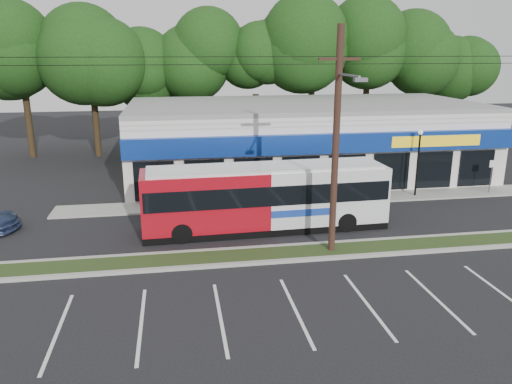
{
  "coord_description": "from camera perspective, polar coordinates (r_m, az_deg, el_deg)",
  "views": [
    {
      "loc": [
        -3.9,
        -19.51,
        8.97
      ],
      "look_at": [
        0.15,
        5.0,
        1.87
      ],
      "focal_mm": 35.0,
      "sensor_mm": 36.0,
      "label": 1
    }
  ],
  "objects": [
    {
      "name": "metrobus",
      "position": [
        25.46,
        1.13,
        -0.46
      ],
      "size": [
        12.58,
        3.04,
        3.36
      ],
      "rotation": [
        0.0,
        0.0,
        0.03
      ],
      "color": "#A30C18",
      "rests_on": "ground"
    },
    {
      "name": "ground",
      "position": [
        21.82,
        1.77,
        -8.33
      ],
      "size": [
        120.0,
        120.0,
        0.0
      ],
      "primitive_type": "plane",
      "color": "black",
      "rests_on": "ground"
    },
    {
      "name": "curb_north",
      "position": [
        23.46,
        0.9,
        -6.34
      ],
      "size": [
        40.0,
        0.25,
        0.14
      ],
      "primitive_type": "cube",
      "color": "#9E9E93",
      "rests_on": "ground"
    },
    {
      "name": "sidewalk",
      "position": [
        31.17,
        7.63,
        -0.83
      ],
      "size": [
        32.0,
        2.2,
        0.1
      ],
      "primitive_type": "cube",
      "color": "#9E9E93",
      "rests_on": "ground"
    },
    {
      "name": "utility_pole",
      "position": [
        21.8,
        8.79,
        6.38
      ],
      "size": [
        50.0,
        2.77,
        10.0
      ],
      "color": "black",
      "rests_on": "ground"
    },
    {
      "name": "strip_mall",
      "position": [
        37.19,
        5.44,
        6.09
      ],
      "size": [
        25.0,
        12.55,
        5.3
      ],
      "color": "silver",
      "rests_on": "ground"
    },
    {
      "name": "tree_line",
      "position": [
        46.19,
        0.49,
        15.26
      ],
      "size": [
        46.76,
        6.76,
        11.83
      ],
      "color": "black",
      "rests_on": "ground"
    },
    {
      "name": "lamp_post",
      "position": [
        32.6,
        18.07,
        4.02
      ],
      "size": [
        0.3,
        0.3,
        4.25
      ],
      "color": "black",
      "rests_on": "ground"
    },
    {
      "name": "grass_strip",
      "position": [
        22.7,
        1.28,
        -7.17
      ],
      "size": [
        40.0,
        1.6,
        0.12
      ],
      "primitive_type": "cube",
      "color": "#283917",
      "rests_on": "ground"
    },
    {
      "name": "car_dark",
      "position": [
        30.23,
        6.17,
        0.17
      ],
      "size": [
        4.87,
        2.42,
        1.6
      ],
      "primitive_type": "imported",
      "rotation": [
        0.0,
        0.0,
        1.45
      ],
      "color": "black",
      "rests_on": "ground"
    },
    {
      "name": "pedestrian_b",
      "position": [
        30.11,
        13.35,
        -0.33
      ],
      "size": [
        0.85,
        0.74,
        1.51
      ],
      "primitive_type": "imported",
      "rotation": [
        0.0,
        0.0,
        3.39
      ],
      "color": "silver",
      "rests_on": "ground"
    },
    {
      "name": "sign_post",
      "position": [
        35.21,
        25.34,
        2.24
      ],
      "size": [
        0.45,
        0.1,
        2.23
      ],
      "color": "#59595E",
      "rests_on": "ground"
    },
    {
      "name": "curb_south",
      "position": [
        21.93,
        1.7,
        -8.0
      ],
      "size": [
        40.0,
        0.25,
        0.14
      ],
      "primitive_type": "cube",
      "color": "#9E9E93",
      "rests_on": "ground"
    },
    {
      "name": "pedestrian_a",
      "position": [
        27.4,
        3.48,
        -1.22
      ],
      "size": [
        0.77,
        0.75,
        1.79
      ],
      "primitive_type": "imported",
      "rotation": [
        0.0,
        0.0,
        3.86
      ],
      "color": "silver",
      "rests_on": "ground"
    }
  ]
}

